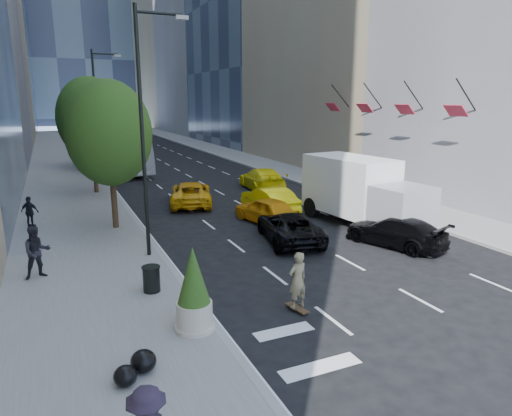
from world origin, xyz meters
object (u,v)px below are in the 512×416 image
box_truck (362,192)px  planter_shrub (194,291)px  black_sedan_mercedes (395,231)px  city_bus (111,152)px  trash_can (151,279)px  black_sedan_lincoln (289,227)px  skateboarder (297,284)px

box_truck → planter_shrub: size_ratio=3.09×
black_sedan_mercedes → box_truck: box_truck is taller
city_bus → trash_can: size_ratio=14.93×
planter_shrub → city_bus: bearing=86.8°
box_truck → trash_can: (-12.15, -4.45, -1.23)m
black_sedan_lincoln → planter_shrub: 9.49m
black_sedan_mercedes → box_truck: (0.76, 3.57, 1.12)m
trash_can → black_sedan_mercedes: bearing=4.4°
black_sedan_mercedes → box_truck: bearing=-120.6°
black_sedan_lincoln → black_sedan_mercedes: black_sedan_lincoln is taller
skateboarder → planter_shrub: size_ratio=0.74×
city_bus → box_truck: city_bus is taller
box_truck → planter_shrub: (-11.56, -7.61, -0.47)m
black_sedan_lincoln → box_truck: (4.87, 0.92, 1.11)m
skateboarder → black_sedan_lincoln: bearing=-127.2°
skateboarder → box_truck: (8.16, 7.57, 0.88)m
black_sedan_mercedes → trash_can: (-11.38, -0.88, -0.10)m
black_sedan_lincoln → trash_can: 8.09m
box_truck → planter_shrub: 13.85m
box_truck → trash_can: 13.00m
black_sedan_lincoln → planter_shrub: bearing=57.0°
black_sedan_mercedes → city_bus: bearing=-91.0°
skateboarder → box_truck: 11.17m
skateboarder → planter_shrub: 3.42m
skateboarder → black_sedan_mercedes: size_ratio=0.39×
skateboarder → black_sedan_lincoln: (3.30, 6.65, -0.23)m
skateboarder → city_bus: bearing=-98.0°
black_sedan_lincoln → trash_can: (-7.28, -3.53, -0.11)m
black_sedan_lincoln → box_truck: box_truck is taller
black_sedan_lincoln → black_sedan_mercedes: (4.10, -2.65, -0.01)m
black_sedan_mercedes → planter_shrub: (-10.80, -4.04, 0.65)m
black_sedan_lincoln → black_sedan_mercedes: 4.88m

